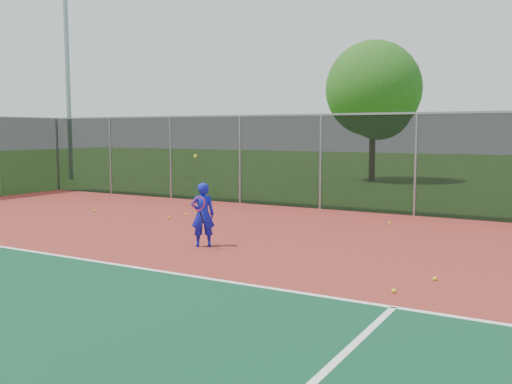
# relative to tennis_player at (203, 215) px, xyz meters

# --- Properties ---
(ground) EXTENTS (120.00, 120.00, 0.00)m
(ground) POSITION_rel_tennis_player_xyz_m (2.82, -5.21, -0.72)
(ground) COLOR #2F601B
(ground) RESTS_ON ground
(court_apron) EXTENTS (30.00, 20.00, 0.02)m
(court_apron) POSITION_rel_tennis_player_xyz_m (2.82, -3.21, -0.71)
(court_apron) COLOR maroon
(court_apron) RESTS_ON ground
(fence_back) EXTENTS (30.00, 0.06, 3.03)m
(fence_back) POSITION_rel_tennis_player_xyz_m (2.82, 6.79, 0.85)
(fence_back) COLOR black
(fence_back) RESTS_ON court_apron
(tennis_player) EXTENTS (0.60, 0.70, 1.98)m
(tennis_player) POSITION_rel_tennis_player_xyz_m (0.00, 0.00, 0.00)
(tennis_player) COLOR #1218B1
(tennis_player) RESTS_ON court_apron
(practice_ball_0) EXTENTS (0.07, 0.07, 0.07)m
(practice_ball_0) POSITION_rel_tennis_player_xyz_m (4.60, -1.48, -0.66)
(practice_ball_0) COLOR yellow
(practice_ball_0) RESTS_ON court_apron
(practice_ball_1) EXTENTS (0.07, 0.07, 0.07)m
(practice_ball_1) POSITION_rel_tennis_player_xyz_m (-3.11, 2.76, -0.66)
(practice_ball_1) COLOR yellow
(practice_ball_1) RESTS_ON court_apron
(practice_ball_2) EXTENTS (0.07, 0.07, 0.07)m
(practice_ball_2) POSITION_rel_tennis_player_xyz_m (-3.01, 3.47, -0.66)
(practice_ball_2) COLOR yellow
(practice_ball_2) RESTS_ON court_apron
(practice_ball_3) EXTENTS (0.07, 0.07, 0.07)m
(practice_ball_3) POSITION_rel_tennis_player_xyz_m (-5.96, 2.71, -0.66)
(practice_ball_3) COLOR yellow
(practice_ball_3) RESTS_ON court_apron
(practice_ball_4) EXTENTS (0.07, 0.07, 0.07)m
(practice_ball_4) POSITION_rel_tennis_player_xyz_m (4.99, -0.43, -0.66)
(practice_ball_4) COLOR yellow
(practice_ball_4) RESTS_ON court_apron
(practice_ball_5) EXTENTS (0.07, 0.07, 0.07)m
(practice_ball_5) POSITION_rel_tennis_player_xyz_m (2.65, 4.88, -0.66)
(practice_ball_5) COLOR yellow
(practice_ball_5) RESTS_ON court_apron
(floodlight_nw) EXTENTS (0.90, 0.40, 12.71)m
(floodlight_nw) POSITION_rel_tennis_player_xyz_m (-15.97, 10.93, 6.42)
(floodlight_nw) COLOR gray
(floodlight_nw) RESTS_ON ground
(tree_back_left) EXTENTS (4.72, 4.72, 6.94)m
(tree_back_left) POSITION_rel_tennis_player_xyz_m (-1.96, 17.57, 3.64)
(tree_back_left) COLOR #392714
(tree_back_left) RESTS_ON ground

